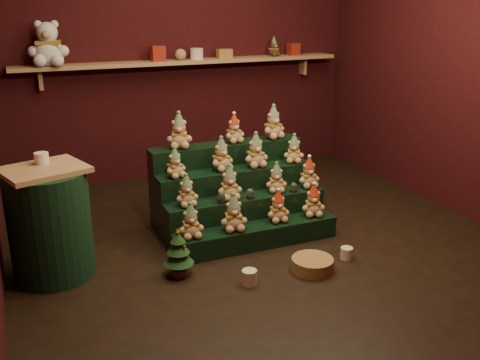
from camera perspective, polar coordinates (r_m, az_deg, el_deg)
name	(u,v)px	position (r m, az deg, el deg)	size (l,w,h in m)	color
ground	(257,238)	(4.60, 1.85, -6.18)	(4.00, 4.00, 0.00)	black
back_wall	(181,51)	(6.12, -6.36, 13.53)	(4.00, 0.10, 2.80)	black
front_wall	(457,128)	(2.54, 22.18, 5.20)	(4.00, 0.10, 2.80)	black
right_wall	(461,61)	(5.41, 22.55, 11.61)	(0.10, 4.00, 2.80)	black
back_shelf	(186,62)	(5.96, -5.82, 12.40)	(3.60, 0.26, 0.24)	tan
riser_tier_front	(256,236)	(4.43, 1.77, -5.96)	(1.40, 0.22, 0.18)	black
riser_tier_midfront	(246,216)	(4.57, 0.62, -3.88)	(1.40, 0.22, 0.36)	black
riser_tier_midback	(236,198)	(4.73, -0.45, -1.94)	(1.40, 0.22, 0.54)	black
riser_tier_back	(226,181)	(4.89, -1.45, -0.12)	(1.40, 0.22, 0.72)	black
teddy_0	(191,221)	(4.15, -5.28, -4.35)	(0.20, 0.18, 0.28)	tan
teddy_1	(234,213)	(4.25, -0.68, -3.49)	(0.21, 0.19, 0.30)	tan
teddy_2	(278,206)	(4.44, 4.07, -2.80)	(0.19, 0.17, 0.27)	tan
teddy_3	(313,200)	(4.58, 7.83, -2.16)	(0.20, 0.18, 0.28)	tan
teddy_4	(186,190)	(4.29, -5.73, -1.11)	(0.18, 0.17, 0.26)	tan
teddy_5	(229,182)	(4.41, -1.13, -0.25)	(0.21, 0.19, 0.29)	tan
teddy_6	(276,178)	(4.60, 3.90, 0.27)	(0.18, 0.16, 0.25)	tan
teddy_7	(309,172)	(4.73, 7.34, 0.80)	(0.19, 0.17, 0.27)	tan
teddy_8	(175,163)	(4.42, -6.97, 1.85)	(0.18, 0.16, 0.25)	tan
teddy_9	(221,154)	(4.57, -2.01, 2.77)	(0.21, 0.18, 0.29)	tan
teddy_10	(256,150)	(4.67, 1.69, 3.20)	(0.21, 0.19, 0.30)	tan
teddy_11	(294,149)	(4.83, 5.78, 3.35)	(0.18, 0.16, 0.25)	tan
teddy_12	(179,131)	(4.62, -6.50, 5.26)	(0.22, 0.20, 0.30)	tan
teddy_13	(234,128)	(4.78, -0.63, 5.52)	(0.18, 0.16, 0.25)	tan
teddy_14	(273,122)	(4.94, 3.57, 6.19)	(0.22, 0.19, 0.30)	tan
snow_globe_a	(221,198)	(4.35, -2.02, -1.90)	(0.07, 0.07, 0.09)	black
snow_globe_b	(250,193)	(4.45, 1.11, -1.44)	(0.07, 0.07, 0.09)	black
snow_globe_c	(294,187)	(4.62, 5.75, -0.78)	(0.06, 0.06, 0.08)	black
side_table	(50,223)	(4.09, -19.60, -4.36)	(0.65, 0.60, 0.83)	tan
table_ornament	(42,158)	(4.03, -20.41, 2.20)	(0.10, 0.10, 0.08)	beige
mini_christmas_tree	(178,253)	(3.96, -6.58, -7.70)	(0.22, 0.22, 0.38)	#442718
mug_left	(249,277)	(3.88, 1.01, -10.33)	(0.11, 0.11, 0.11)	beige
mug_right	(347,253)	(4.31, 11.30, -7.68)	(0.10, 0.10, 0.10)	beige
wicker_basket	(312,264)	(4.10, 7.73, -8.91)	(0.31, 0.31, 0.10)	olive
white_bear	(48,38)	(5.65, -19.85, 14.10)	(0.39, 0.35, 0.54)	white
brown_bear	(274,47)	(6.32, 3.63, 13.98)	(0.15, 0.13, 0.21)	#51301B
gift_tin_red_a	(158,53)	(5.85, -8.77, 13.20)	(0.14, 0.14, 0.16)	#AD2A1A
gift_tin_cream	(197,54)	(5.97, -4.64, 13.27)	(0.14, 0.14, 0.12)	beige
gift_tin_red_b	(293,49)	(6.45, 5.72, 13.72)	(0.12, 0.12, 0.14)	#AD2A1A
shelf_plush_ball	(181,54)	(5.91, -6.36, 13.16)	(0.12, 0.12, 0.12)	tan
scarf_gift_box	(225,54)	(6.08, -1.66, 13.32)	(0.16, 0.10, 0.10)	orange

